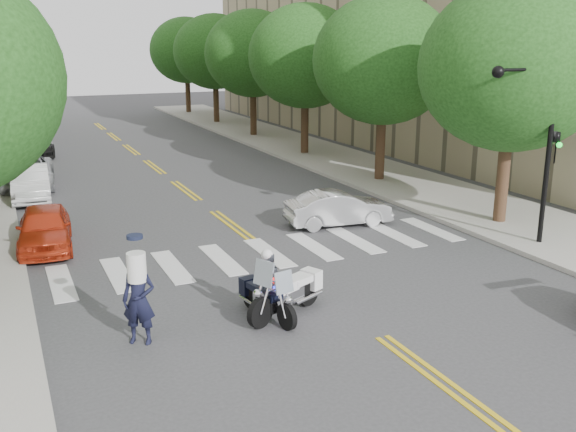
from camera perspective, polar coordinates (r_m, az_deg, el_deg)
ground at (r=14.77m, az=8.35°, el=-10.61°), size 140.00×140.00×0.00m
sidewalk_right at (r=37.66m, az=2.44°, el=5.64°), size 5.00×60.00×0.15m
tree_r_0 at (r=23.53m, az=19.35°, el=12.40°), size 6.40×6.40×8.45m
tree_r_1 at (r=29.84m, az=8.49°, el=13.53°), size 6.40×6.40×8.45m
tree_r_2 at (r=36.82m, az=1.54°, el=14.00°), size 6.40×6.40×8.45m
tree_r_3 at (r=44.14m, az=-3.18°, el=14.21°), size 6.40×6.40×8.45m
tree_r_4 at (r=51.67m, az=-6.54°, el=14.30°), size 6.40×6.40×8.45m
tree_r_5 at (r=59.32m, az=-9.04°, el=14.34°), size 6.40×6.40×8.45m
traffic_signal_pole at (r=21.15m, az=21.44°, el=6.96°), size 2.82×0.42×6.00m
motorcycle_police at (r=15.31m, az=-1.95°, el=-6.33°), size 0.81×2.12×1.73m
motorcycle_parked at (r=15.62m, az=0.24°, el=-6.74°), size 2.33×1.30×1.59m
officer_standing at (r=14.35m, az=-13.12°, el=-7.30°), size 0.87×0.78×2.00m
convertible at (r=22.97m, az=4.50°, el=0.68°), size 3.93×1.79×1.25m
parked_car_a at (r=21.75m, az=-20.83°, el=-0.98°), size 1.99×4.15×1.37m
parked_car_b at (r=28.77m, az=-21.94°, el=2.75°), size 1.64×4.27×1.39m
parked_car_c at (r=31.12m, az=-22.20°, el=3.58°), size 2.65×5.08×1.37m
parked_car_d at (r=40.01m, az=-21.75°, el=6.10°), size 2.07×5.09×1.48m
parked_car_e at (r=41.02m, az=-21.43°, el=6.34°), size 1.84×4.38×1.48m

